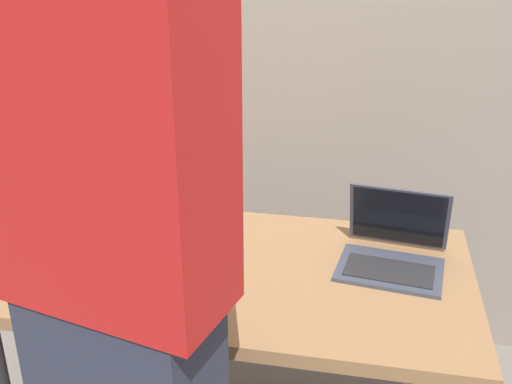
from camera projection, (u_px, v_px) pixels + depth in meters
name	position (u px, v px, depth m)	size (l,w,h in m)	color
desk	(237.00, 291.00, 1.86)	(1.42, 0.77, 0.72)	olive
laptop	(393.00, 248.00, 1.82)	(0.34, 0.33, 0.22)	#383D4C
beer_bottle_green	(157.00, 223.00, 1.86)	(0.07, 0.07, 0.27)	#333333
beer_bottle_amber	(153.00, 192.00, 2.03)	(0.07, 0.07, 0.33)	brown
beer_bottle_brown	(104.00, 206.00, 1.95)	(0.07, 0.07, 0.28)	#1E5123
person_figure	(119.00, 300.00, 1.20)	(0.49, 0.35, 1.90)	#2D3347
back_wall	(281.00, 32.00, 2.32)	(6.00, 0.10, 2.60)	gray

